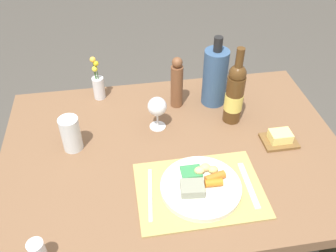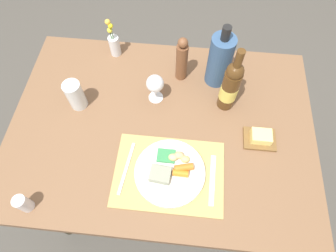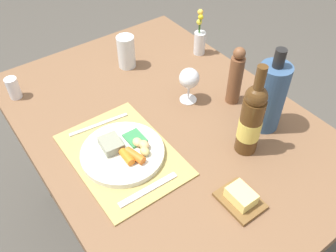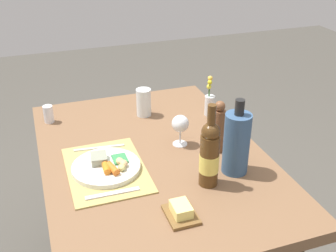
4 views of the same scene
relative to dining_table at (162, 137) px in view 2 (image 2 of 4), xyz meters
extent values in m
plane|color=#4B4840|center=(0.00, 0.00, -0.66)|extent=(8.00, 8.00, 0.00)
cube|color=brown|center=(0.00, 0.00, 0.09)|extent=(1.28, 0.91, 0.05)
cylinder|color=black|center=(-0.54, -0.35, -0.30)|extent=(0.08, 0.08, 0.72)
cylinder|color=black|center=(0.54, -0.35, -0.30)|extent=(0.08, 0.08, 0.72)
cylinder|color=black|center=(-0.54, 0.35, -0.30)|extent=(0.08, 0.08, 0.72)
cylinder|color=black|center=(0.54, 0.35, -0.30)|extent=(0.08, 0.08, 0.72)
cube|color=tan|center=(0.05, -0.21, 0.11)|extent=(0.42, 0.30, 0.01)
cylinder|color=silver|center=(0.06, -0.21, 0.13)|extent=(0.27, 0.27, 0.02)
cube|color=gray|center=(0.02, -0.23, 0.15)|extent=(0.08, 0.07, 0.03)
cylinder|color=orange|center=(0.10, -0.22, 0.15)|extent=(0.06, 0.03, 0.03)
cylinder|color=orange|center=(0.11, -0.19, 0.15)|extent=(0.07, 0.04, 0.03)
ellipsoid|color=#D6C27F|center=(0.06, -0.16, 0.15)|extent=(0.04, 0.03, 0.02)
ellipsoid|color=tan|center=(0.09, -0.14, 0.15)|extent=(0.04, 0.03, 0.03)
ellipsoid|color=#C9C06F|center=(0.11, -0.16, 0.15)|extent=(0.04, 0.03, 0.02)
cube|color=#368B4D|center=(0.04, -0.15, 0.14)|extent=(0.07, 0.06, 0.01)
cube|color=silver|center=(-0.11, -0.21, 0.12)|extent=(0.04, 0.22, 0.00)
cube|color=silver|center=(0.22, -0.22, 0.12)|extent=(0.02, 0.20, 0.00)
cylinder|color=white|center=(-0.04, 0.14, 0.11)|extent=(0.06, 0.06, 0.00)
cylinder|color=white|center=(-0.04, 0.14, 0.15)|extent=(0.01, 0.01, 0.06)
sphere|color=white|center=(-0.04, 0.14, 0.21)|extent=(0.08, 0.08, 0.08)
cylinder|color=brown|center=(0.06, 0.27, 0.21)|extent=(0.05, 0.05, 0.19)
sphere|color=brown|center=(0.06, 0.27, 0.32)|extent=(0.04, 0.04, 0.04)
cube|color=brown|center=(0.41, -0.03, 0.12)|extent=(0.13, 0.10, 0.01)
cube|color=#F9EC81|center=(0.41, -0.03, 0.14)|extent=(0.08, 0.06, 0.04)
cylinder|color=#36567D|center=(0.22, 0.27, 0.23)|extent=(0.10, 0.10, 0.25)
cylinder|color=black|center=(0.22, 0.27, 0.39)|extent=(0.04, 0.04, 0.06)
cylinder|color=silver|center=(-0.37, 0.07, 0.18)|extent=(0.07, 0.07, 0.14)
cylinder|color=#A7DACB|center=(-0.37, 0.07, 0.15)|extent=(0.07, 0.07, 0.08)
cylinder|color=silver|center=(-0.26, 0.38, 0.16)|extent=(0.05, 0.05, 0.10)
cylinder|color=#3F7233|center=(-0.27, 0.38, 0.21)|extent=(0.00, 0.00, 0.19)
sphere|color=yellow|center=(-0.27, 0.38, 0.30)|extent=(0.02, 0.02, 0.02)
cylinder|color=#3F7233|center=(-0.27, 0.37, 0.19)|extent=(0.00, 0.00, 0.15)
sphere|color=yellow|center=(-0.27, 0.37, 0.26)|extent=(0.02, 0.02, 0.02)
cylinder|color=#3F7233|center=(-0.26, 0.37, 0.20)|extent=(0.00, 0.00, 0.18)
sphere|color=gold|center=(-0.26, 0.37, 0.29)|extent=(0.02, 0.02, 0.02)
cylinder|color=white|center=(-0.44, -0.38, 0.15)|extent=(0.05, 0.05, 0.08)
cylinder|color=#4F3216|center=(0.26, 0.13, 0.21)|extent=(0.07, 0.07, 0.21)
sphere|color=#4F3216|center=(0.26, 0.13, 0.33)|extent=(0.07, 0.07, 0.07)
cylinder|color=#4F3216|center=(0.26, 0.13, 0.39)|extent=(0.03, 0.03, 0.10)
cylinder|color=#EAD55E|center=(0.26, 0.13, 0.20)|extent=(0.07, 0.07, 0.07)
camera|label=1|loc=(-0.18, -0.97, 1.07)|focal=39.07mm
camera|label=2|loc=(0.09, -0.57, 1.15)|focal=30.20mm
camera|label=3|loc=(0.76, -0.54, 1.00)|focal=38.41mm
camera|label=4|loc=(1.42, -0.43, 1.04)|focal=44.42mm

